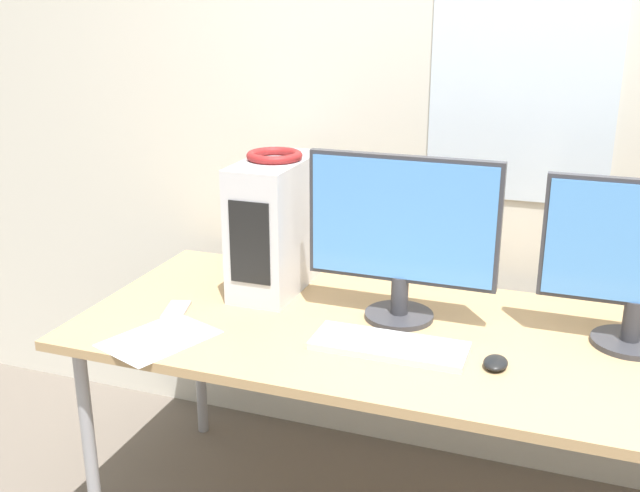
% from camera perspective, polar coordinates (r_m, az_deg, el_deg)
% --- Properties ---
extents(wall_back, '(8.00, 0.07, 2.70)m').
position_cam_1_polar(wall_back, '(2.50, 17.94, 11.15)').
color(wall_back, beige).
rests_on(wall_back, ground_plane).
extents(desk, '(2.60, 0.84, 0.72)m').
position_cam_1_polar(desk, '(2.15, 15.47, -8.47)').
color(desk, tan).
rests_on(desk, ground_plane).
extents(pc_tower, '(0.19, 0.40, 0.43)m').
position_cam_1_polar(pc_tower, '(2.41, -3.39, 1.62)').
color(pc_tower, silver).
rests_on(pc_tower, desk).
extents(headphones, '(0.18, 0.18, 0.03)m').
position_cam_1_polar(headphones, '(2.36, -3.48, 6.90)').
color(headphones, maroon).
rests_on(headphones, pc_tower).
extents(monitor_main, '(0.56, 0.21, 0.49)m').
position_cam_1_polar(monitor_main, '(2.16, 6.25, 1.08)').
color(monitor_main, '#333338').
rests_on(monitor_main, desk).
extents(keyboard, '(0.42, 0.16, 0.02)m').
position_cam_1_polar(keyboard, '(2.06, 5.30, -7.56)').
color(keyboard, silver).
rests_on(keyboard, desk).
extents(mouse, '(0.06, 0.09, 0.03)m').
position_cam_1_polar(mouse, '(2.01, 13.23, -8.65)').
color(mouse, black).
rests_on(mouse, desk).
extents(cell_phone, '(0.10, 0.15, 0.01)m').
position_cam_1_polar(cell_phone, '(2.33, -10.90, -4.83)').
color(cell_phone, '#99999E').
rests_on(cell_phone, desk).
extents(paper_sheet_left, '(0.30, 0.35, 0.00)m').
position_cam_1_polar(paper_sheet_left, '(2.16, -12.15, -6.92)').
color(paper_sheet_left, white).
rests_on(paper_sheet_left, desk).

